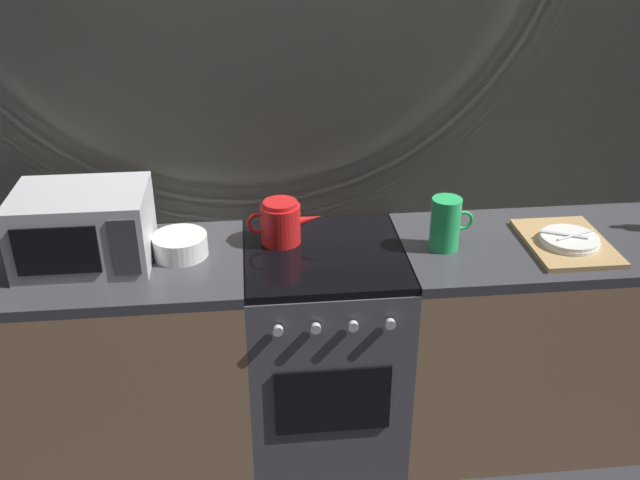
% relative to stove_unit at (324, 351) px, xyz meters
% --- Properties ---
extents(ground_plane, '(8.00, 8.00, 0.00)m').
position_rel_stove_unit_xyz_m(ground_plane, '(0.00, 0.00, -0.45)').
color(ground_plane, '#2D2D33').
extents(back_wall, '(3.60, 0.05, 2.40)m').
position_rel_stove_unit_xyz_m(back_wall, '(0.00, 0.32, 0.75)').
color(back_wall, '#B2AD9E').
rests_on(back_wall, ground_plane).
extents(counter_left, '(1.20, 0.60, 0.90)m').
position_rel_stove_unit_xyz_m(counter_left, '(-0.90, 0.00, 0.00)').
color(counter_left, '#997251').
rests_on(counter_left, ground_plane).
extents(stove_unit, '(0.60, 0.63, 0.90)m').
position_rel_stove_unit_xyz_m(stove_unit, '(0.00, 0.00, 0.00)').
color(stove_unit, '#4C4C51').
rests_on(stove_unit, ground_plane).
extents(counter_right, '(1.20, 0.60, 0.90)m').
position_rel_stove_unit_xyz_m(counter_right, '(0.90, 0.00, 0.00)').
color(counter_right, '#997251').
rests_on(counter_right, ground_plane).
extents(microwave, '(0.46, 0.35, 0.27)m').
position_rel_stove_unit_xyz_m(microwave, '(-0.85, 0.02, 0.59)').
color(microwave, '#B2B2B7').
rests_on(microwave, counter_left).
extents(kettle, '(0.28, 0.15, 0.17)m').
position_rel_stove_unit_xyz_m(kettle, '(-0.15, 0.10, 0.53)').
color(kettle, red).
rests_on(kettle, stove_unit).
extents(mixing_bowl, '(0.20, 0.20, 0.08)m').
position_rel_stove_unit_xyz_m(mixing_bowl, '(-0.53, 0.03, 0.49)').
color(mixing_bowl, silver).
rests_on(mixing_bowl, counter_left).
extents(pitcher, '(0.16, 0.11, 0.20)m').
position_rel_stove_unit_xyz_m(pitcher, '(0.45, -0.01, 0.55)').
color(pitcher, green).
rests_on(pitcher, counter_right).
extents(dish_pile, '(0.30, 0.40, 0.06)m').
position_rel_stove_unit_xyz_m(dish_pile, '(0.91, -0.05, 0.47)').
color(dish_pile, tan).
rests_on(dish_pile, counter_right).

